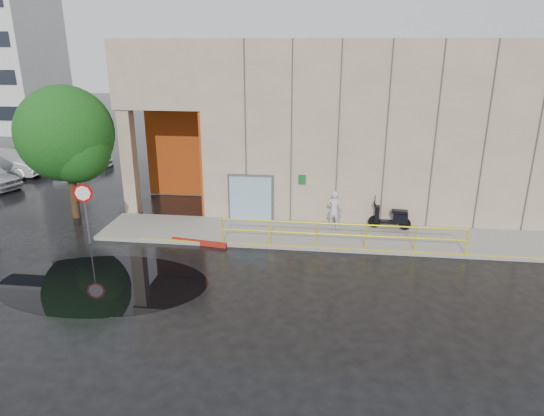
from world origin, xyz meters
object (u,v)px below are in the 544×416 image
Objects in this scene: person at (334,210)px; red_curb at (199,243)px; car_b at (6,163)px; car_c at (77,158)px; scooter at (391,211)px; tree_near at (68,138)px; stop_sign at (84,200)px.

red_curb is (-5.45, -2.08, -0.92)m from person.
car_c is at bearing -48.49° from car_b.
person is at bearing -141.96° from car_c.
scooter is 23.34m from car_b.
tree_near is (-11.89, 0.30, 2.80)m from person.
person is 0.71× the size of red_curb.
tree_near reaches higher than scooter.
scooter is at bearing -138.01° from car_c.
car_b is 4.11m from car_c.
car_c is at bearing 129.99° from stop_sign.
stop_sign is 13.79m from car_c.
car_c is at bearing 134.39° from red_curb.
person reaches higher than car_b.
car_c is (-16.71, 9.41, -0.36)m from person.
person is 0.36× the size of car_b.
car_b is 10.85m from tree_near.
stop_sign reaches higher than red_curb.
person reaches higher than car_c.
stop_sign is (-9.94, -2.54, 0.87)m from person.
stop_sign is 0.57× the size of car_c.
scooter is 0.41× the size of car_c.
tree_near is (-6.43, 2.39, 3.72)m from red_curb.
person reaches higher than red_curb.
red_curb is 0.51× the size of car_b.
car_c reaches higher than red_curb.
car_b is at bearing 140.76° from tree_near.
stop_sign is at bearing -55.56° from tree_near.
car_c is at bearing 117.90° from tree_near.
red_curb is 17.07m from car_b.
person is at bearing 24.79° from stop_sign.
red_curb is at bearing 28.36° from person.
scooter is at bearing 16.84° from red_curb.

